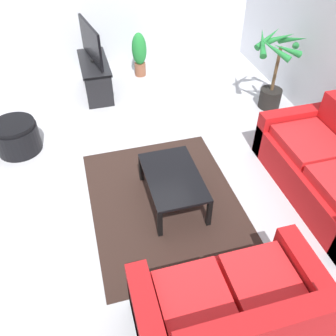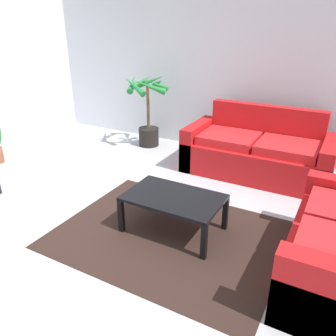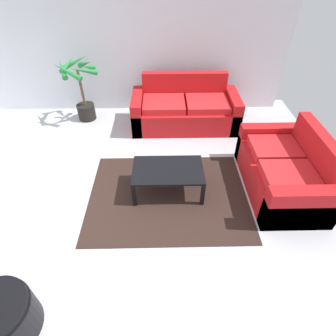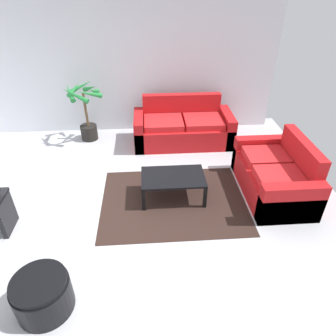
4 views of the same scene
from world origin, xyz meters
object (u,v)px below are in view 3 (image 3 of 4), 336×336
at_px(couch_loveseat, 284,172).
at_px(coffee_table, 168,172).
at_px(couch_main, 185,110).
at_px(ottoman, 1,318).
at_px(potted_palm, 81,92).

height_order(couch_loveseat, coffee_table, couch_loveseat).
bearing_deg(couch_main, ottoman, -117.48).
bearing_deg(couch_loveseat, ottoman, -150.00).
relative_size(couch_loveseat, coffee_table, 1.61).
bearing_deg(ottoman, coffee_table, 49.63).
distance_m(couch_main, coffee_table, 1.84).
xyz_separation_m(coffee_table, ottoman, (-1.50, -1.76, -0.13)).
bearing_deg(coffee_table, couch_loveseat, 1.12).
distance_m(coffee_table, potted_palm, 2.61).
distance_m(couch_main, potted_palm, 1.98).
xyz_separation_m(couch_main, couch_loveseat, (1.25, -1.77, -0.00)).
height_order(couch_loveseat, ottoman, couch_loveseat).
height_order(couch_main, couch_loveseat, same).
height_order(couch_loveseat, potted_palm, potted_palm).
bearing_deg(couch_main, coffee_table, -101.16).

